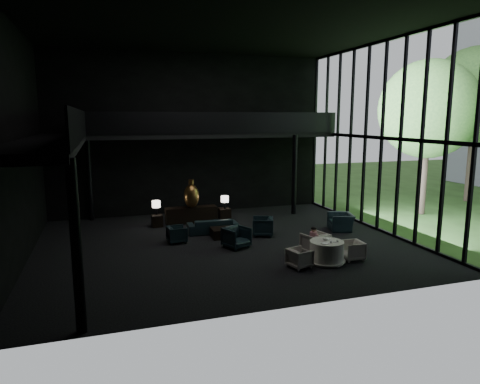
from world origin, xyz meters
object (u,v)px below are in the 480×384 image
object	(u,v)px
lounge_armchair_south	(236,235)
dining_chair_east	(352,250)
table_lamp_left	(156,205)
side_table_right	(224,214)
table_lamp_right	(225,200)
coffee_table	(222,233)
dining_chair_west	(300,258)
side_table_left	(157,221)
lounge_armchair_west	(177,234)
lounge_armchair_east	(263,225)
window_armchair	(341,219)
sofa	(212,223)
bronze_urn	(191,196)
console	(191,215)
dining_table	(327,253)
dining_chair_north	(315,241)
child	(314,235)

from	to	relation	value
lounge_armchair_south	dining_chair_east	size ratio (longest dim) A/B	1.44
table_lamp_left	side_table_right	distance (m)	3.27
table_lamp_right	dining_chair_east	distance (m)	7.28
coffee_table	dining_chair_west	size ratio (longest dim) A/B	1.37
dining_chair_west	side_table_left	bearing A→B (deg)	14.21
lounge_armchair_west	lounge_armchair_east	xyz separation A→B (m)	(3.57, -0.07, 0.13)
lounge_armchair_east	window_armchair	distance (m)	3.57
table_lamp_right	sofa	size ratio (longest dim) A/B	0.29
sofa	lounge_armchair_south	world-z (taller)	lounge_armchair_south
bronze_urn	side_table_right	bearing A→B (deg)	5.01
console	window_armchair	xyz separation A→B (m)	(5.97, -3.26, 0.13)
side_table_left	lounge_armchair_east	world-z (taller)	lounge_armchair_east
sofa	dining_table	world-z (taller)	sofa
console	sofa	world-z (taller)	sofa
side_table_left	dining_chair_east	xyz separation A→B (m)	(5.86, -6.64, 0.07)
dining_chair_north	side_table_left	bearing A→B (deg)	-64.23
dining_chair_north	bronze_urn	bearing A→B (deg)	-74.99
dining_chair_north	dining_chair_east	world-z (taller)	dining_chair_north
table_lamp_left	dining_chair_west	world-z (taller)	table_lamp_left
dining_table	dining_chair_east	size ratio (longest dim) A/B	1.93
side_table_right	dining_chair_north	world-z (taller)	dining_chair_north
dining_table	lounge_armchair_east	bearing A→B (deg)	102.52
lounge_armchair_east	dining_chair_north	xyz separation A→B (m)	(0.95, -2.81, -0.02)
window_armchair	dining_chair_east	xyz separation A→B (m)	(-1.70, -3.59, -0.17)
console	lounge_armchair_west	bearing A→B (deg)	-111.39
sofa	dining_chair_east	world-z (taller)	sofa
lounge_armchair_west	child	xyz separation A→B (m)	(4.40, -2.96, 0.39)
side_table_left	coffee_table	world-z (taller)	side_table_left
lounge_armchair_west	window_armchair	bearing A→B (deg)	-97.04
window_armchair	dining_chair_east	distance (m)	3.98
sofa	child	bearing A→B (deg)	126.77
side_table_right	lounge_armchair_south	bearing A→B (deg)	-99.77
lounge_armchair_south	dining_chair_west	bearing A→B (deg)	-87.84
lounge_armchair_south	coffee_table	xyz separation A→B (m)	(-0.15, 1.53, -0.29)
console	coffee_table	distance (m)	2.88
side_table_left	dining_table	distance (m)	8.24
sofa	window_armchair	world-z (taller)	window_armchair
lounge_armchair_east	lounge_armchair_south	distance (m)	2.00
side_table_right	lounge_armchair_west	world-z (taller)	lounge_armchair_west
table_lamp_left	dining_chair_north	xyz separation A→B (m)	(4.95, -5.79, -0.53)
console	child	bearing A→B (deg)	-61.37
side_table_left	child	xyz separation A→B (m)	(4.84, -5.72, 0.47)
coffee_table	dining_chair_north	bearing A→B (deg)	-49.23
side_table_right	table_lamp_right	distance (m)	0.74
lounge_armchair_south	coffee_table	size ratio (longest dim) A/B	1.12
console	table_lamp_left	xyz separation A→B (m)	(-1.60, -0.07, 0.60)
bronze_urn	coffee_table	xyz separation A→B (m)	(0.71, -2.63, -1.12)
window_armchair	dining_chair_west	bearing A→B (deg)	-29.37
console	dining_chair_east	bearing A→B (deg)	-58.11
console	dining_chair_east	distance (m)	8.07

